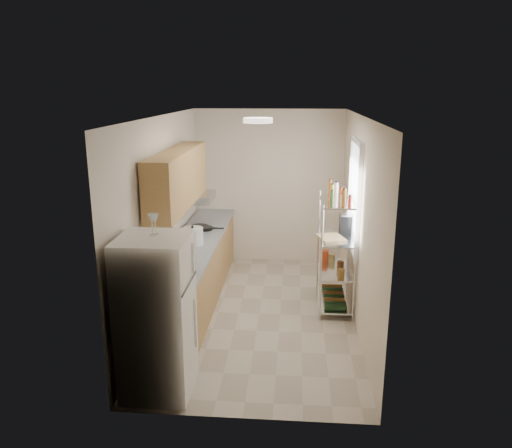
{
  "coord_description": "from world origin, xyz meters",
  "views": [
    {
      "loc": [
        0.43,
        -6.12,
        2.94
      ],
      "look_at": [
        -0.07,
        0.25,
        1.18
      ],
      "focal_mm": 35.0,
      "sensor_mm": 36.0,
      "label": 1
    }
  ],
  "objects": [
    {
      "name": "range_hood",
      "position": [
        -1.0,
        0.9,
        1.39
      ],
      "size": [
        0.5,
        0.6,
        0.12
      ],
      "primitive_type": "cube",
      "color": "#B7BABC",
      "rests_on": "room"
    },
    {
      "name": "storage_bag",
      "position": [
        0.88,
        0.63,
        0.63
      ],
      "size": [
        0.11,
        0.14,
        0.15
      ],
      "primitive_type": "cube",
      "rotation": [
        0.0,
        0.0,
        -0.16
      ],
      "color": "#A83414",
      "rests_on": "bakers_rack"
    },
    {
      "name": "cutting_board",
      "position": [
        0.93,
        0.21,
        1.02
      ],
      "size": [
        0.4,
        0.46,
        0.03
      ],
      "primitive_type": "cube",
      "rotation": [
        0.0,
        0.0,
        0.29
      ],
      "color": "tan",
      "rests_on": "bakers_rack"
    },
    {
      "name": "room",
      "position": [
        0.0,
        0.0,
        1.3
      ],
      "size": [
        2.52,
        4.42,
        2.62
      ],
      "color": "#B8A995",
      "rests_on": "ground"
    },
    {
      "name": "frying_pan_large",
      "position": [
        -0.97,
        0.96,
        0.92
      ],
      "size": [
        0.3,
        0.3,
        0.04
      ],
      "primitive_type": "cylinder",
      "rotation": [
        0.0,
        0.0,
        -0.18
      ],
      "color": "black",
      "rests_on": "counter_run"
    },
    {
      "name": "espresso_machine",
      "position": [
        1.14,
        0.53,
        1.14
      ],
      "size": [
        0.15,
        0.23,
        0.27
      ],
      "primitive_type": "cube",
      "rotation": [
        0.0,
        0.0,
        -0.0
      ],
      "color": "black",
      "rests_on": "bakers_rack"
    },
    {
      "name": "counter_run",
      "position": [
        -0.92,
        0.44,
        0.45
      ],
      "size": [
        0.63,
        3.51,
        0.9
      ],
      "color": "tan",
      "rests_on": "ground"
    },
    {
      "name": "wine_glass_a",
      "position": [
        -0.86,
        -1.71,
        1.7
      ],
      "size": [
        0.07,
        0.07,
        0.2
      ],
      "primitive_type": null,
      "color": "silver",
      "rests_on": "refrigerator"
    },
    {
      "name": "frying_pan_small",
      "position": [
        -0.87,
        0.89,
        0.92
      ],
      "size": [
        0.23,
        0.23,
        0.04
      ],
      "primitive_type": "cylinder",
      "rotation": [
        0.0,
        0.0,
        0.04
      ],
      "color": "black",
      "rests_on": "counter_run"
    },
    {
      "name": "ceiling_dome",
      "position": [
        0.0,
        -0.3,
        2.57
      ],
      "size": [
        0.34,
        0.34,
        0.05
      ],
      "primitive_type": "cylinder",
      "color": "white",
      "rests_on": "room"
    },
    {
      "name": "refrigerator",
      "position": [
        -0.87,
        -1.81,
        0.8
      ],
      "size": [
        0.66,
        0.66,
        1.6
      ],
      "primitive_type": "cube",
      "color": "white",
      "rests_on": "ground"
    },
    {
      "name": "bakers_rack",
      "position": [
        1.0,
        0.3,
        1.11
      ],
      "size": [
        0.45,
        0.9,
        1.73
      ],
      "color": "silver",
      "rests_on": "ground"
    },
    {
      "name": "rice_cooker",
      "position": [
        -0.91,
        0.18,
        1.01
      ],
      "size": [
        0.28,
        0.28,
        0.23
      ],
      "primitive_type": "cylinder",
      "color": "silver",
      "rests_on": "counter_run"
    },
    {
      "name": "wine_glass_b",
      "position": [
        -0.88,
        -1.75,
        1.71
      ],
      "size": [
        0.08,
        0.08,
        0.21
      ],
      "primitive_type": null,
      "color": "silver",
      "rests_on": "refrigerator"
    },
    {
      "name": "window",
      "position": [
        1.23,
        0.35,
        1.55
      ],
      "size": [
        0.06,
        1.0,
        1.46
      ],
      "primitive_type": "cube",
      "color": "white",
      "rests_on": "room"
    },
    {
      "name": "upper_cabinets",
      "position": [
        -1.05,
        0.1,
        1.81
      ],
      "size": [
        0.33,
        2.2,
        0.72
      ],
      "primitive_type": "cube",
      "color": "tan",
      "rests_on": "room"
    }
  ]
}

